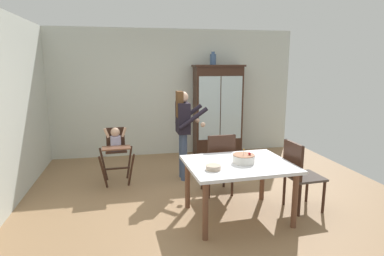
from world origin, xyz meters
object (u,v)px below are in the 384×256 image
Objects in this scene: china_cabinet at (218,110)px; dining_chair_right_end at (298,171)px; adult_person at (183,124)px; dining_table at (238,170)px; serving_bowl at (213,167)px; high_chair_with_toddler at (116,145)px; ceramic_vase at (213,59)px; dining_chair_far_side at (219,160)px; birthday_cake at (244,159)px.

china_cabinet reaches higher than dining_chair_right_end.
adult_person is 1.64m from dining_table.
serving_bowl is (0.06, -1.74, -0.20)m from adult_person.
adult_person is (1.13, -0.02, 0.31)m from high_chair_with_toddler.
dining_table is 7.57× the size of serving_bowl.
ceramic_vase is 2.00m from adult_person.
adult_person is at bearing -122.15° from ceramic_vase.
adult_person is 1.12× the size of dining_table.
dining_chair_far_side is at bearing -105.21° from china_cabinet.
dining_chair_far_side is 1.15m from dining_chair_right_end.
ceramic_vase is at bearing 4.38° from dining_chair_right_end.
dining_table is at bearing 26.71° from serving_bowl.
ceramic_vase is 0.28× the size of dining_chair_far_side.
birthday_cake is at bearing -99.59° from china_cabinet.
serving_bowl is at bearing -104.76° from ceramic_vase.
dining_chair_far_side is at bearing -154.31° from adult_person.
dining_table is at bearing -48.09° from high_chair_with_toddler.
high_chair_with_toddler is 0.70× the size of dining_table.
china_cabinet reaches higher than dining_table.
high_chair_with_toddler is at bearing 136.03° from birthday_cake.
adult_person is at bearing 105.92° from dining_table.
adult_person is (-1.01, -1.41, -0.01)m from china_cabinet.
dining_table is 0.88m from dining_chair_right_end.
serving_bowl reaches higher than dining_table.
birthday_cake reaches higher than dining_table.
dining_chair_far_side is 1.00× the size of dining_chair_right_end.
ceramic_vase reaches higher than adult_person.
serving_bowl is 0.19× the size of dining_chair_right_end.
china_cabinet is 2.96m from dining_chair_right_end.
dining_chair_far_side reaches higher than high_chair_with_toddler.
dining_chair_right_end is at bearing -81.70° from ceramic_vase.
dining_table is 0.75m from dining_chair_far_side.
dining_chair_right_end reaches higher than high_chair_with_toddler.
adult_person reaches higher than dining_table.
ceramic_vase is 2.74m from dining_chair_far_side.
serving_bowl is at bearing -157.70° from birthday_cake.
dining_table is at bearing 88.88° from dining_chair_right_end.
adult_person is 1.59× the size of dining_chair_far_side.
china_cabinet is 1.10m from ceramic_vase.
china_cabinet is 2.04× the size of dining_chair_far_side.
serving_bowl is at bearing -178.91° from adult_person.
adult_person is 1.75m from serving_bowl.
dining_chair_right_end reaches higher than serving_bowl.
ceramic_vase is at bearing -105.03° from dining_chair_far_side.
adult_person reaches higher than birthday_cake.
dining_chair_right_end is (2.45, -1.53, -0.10)m from high_chair_with_toddler.
adult_person is 1.65m from birthday_cake.
china_cabinet reaches higher than birthday_cake.
dining_chair_right_end reaches higher than birthday_cake.
china_cabinet is 3.30m from serving_bowl.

